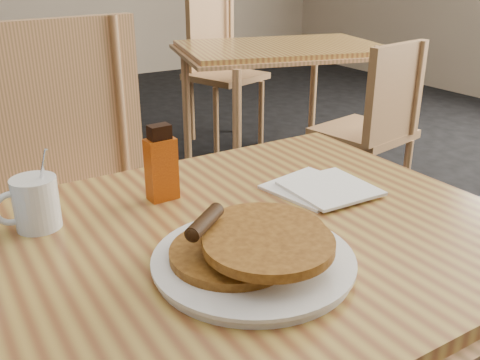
{
  "coord_description": "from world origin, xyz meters",
  "views": [
    {
      "loc": [
        -0.41,
        -0.69,
        1.18
      ],
      "look_at": [
        0.03,
        0.03,
        0.83
      ],
      "focal_mm": 40.0,
      "sensor_mm": 36.0,
      "label": 1
    }
  ],
  "objects_px": {
    "main_table": "(197,268)",
    "syrup_bottle": "(161,165)",
    "neighbor_table": "(282,53)",
    "chair_neighbor_far": "(218,58)",
    "chair_main_far": "(82,173)",
    "coffee_mug": "(34,202)",
    "chair_neighbor_near": "(378,118)",
    "pancake_plate": "(253,253)"
  },
  "relations": [
    {
      "from": "chair_neighbor_far",
      "to": "coffee_mug",
      "type": "height_order",
      "value": "chair_neighbor_far"
    },
    {
      "from": "chair_main_far",
      "to": "chair_neighbor_far",
      "type": "height_order",
      "value": "chair_main_far"
    },
    {
      "from": "neighbor_table",
      "to": "syrup_bottle",
      "type": "distance_m",
      "value": 2.07
    },
    {
      "from": "chair_neighbor_near",
      "to": "pancake_plate",
      "type": "xyz_separation_m",
      "value": [
        -1.4,
        -1.11,
        0.27
      ]
    },
    {
      "from": "chair_main_far",
      "to": "coffee_mug",
      "type": "bearing_deg",
      "value": -120.22
    },
    {
      "from": "chair_neighbor_far",
      "to": "chair_neighbor_near",
      "type": "height_order",
      "value": "chair_neighbor_far"
    },
    {
      "from": "main_table",
      "to": "syrup_bottle",
      "type": "bearing_deg",
      "value": 81.48
    },
    {
      "from": "chair_neighbor_near",
      "to": "coffee_mug",
      "type": "distance_m",
      "value": 1.86
    },
    {
      "from": "chair_neighbor_near",
      "to": "syrup_bottle",
      "type": "bearing_deg",
      "value": -160.82
    },
    {
      "from": "main_table",
      "to": "chair_main_far",
      "type": "height_order",
      "value": "chair_main_far"
    },
    {
      "from": "main_table",
      "to": "chair_main_far",
      "type": "xyz_separation_m",
      "value": [
        0.01,
        0.75,
        -0.08
      ]
    },
    {
      "from": "neighbor_table",
      "to": "syrup_bottle",
      "type": "bearing_deg",
      "value": -132.06
    },
    {
      "from": "pancake_plate",
      "to": "syrup_bottle",
      "type": "height_order",
      "value": "syrup_bottle"
    },
    {
      "from": "pancake_plate",
      "to": "chair_neighbor_near",
      "type": "bearing_deg",
      "value": 38.56
    },
    {
      "from": "main_table",
      "to": "syrup_bottle",
      "type": "xyz_separation_m",
      "value": [
        0.03,
        0.2,
        0.11
      ]
    },
    {
      "from": "neighbor_table",
      "to": "chair_main_far",
      "type": "bearing_deg",
      "value": -144.87
    },
    {
      "from": "chair_neighbor_far",
      "to": "syrup_bottle",
      "type": "height_order",
      "value": "chair_neighbor_far"
    },
    {
      "from": "pancake_plate",
      "to": "coffee_mug",
      "type": "xyz_separation_m",
      "value": [
        -0.25,
        0.3,
        0.02
      ]
    },
    {
      "from": "chair_main_far",
      "to": "chair_neighbor_far",
      "type": "distance_m",
      "value": 2.25
    },
    {
      "from": "coffee_mug",
      "to": "main_table",
      "type": "bearing_deg",
      "value": -58.48
    },
    {
      "from": "chair_neighbor_near",
      "to": "coffee_mug",
      "type": "height_order",
      "value": "coffee_mug"
    },
    {
      "from": "neighbor_table",
      "to": "chair_neighbor_near",
      "type": "height_order",
      "value": "chair_neighbor_near"
    },
    {
      "from": "chair_neighbor_near",
      "to": "syrup_bottle",
      "type": "distance_m",
      "value": 1.65
    },
    {
      "from": "main_table",
      "to": "chair_neighbor_far",
      "type": "distance_m",
      "value": 2.88
    },
    {
      "from": "chair_neighbor_far",
      "to": "pancake_plate",
      "type": "relative_size",
      "value": 3.09
    },
    {
      "from": "neighbor_table",
      "to": "pancake_plate",
      "type": "relative_size",
      "value": 4.15
    },
    {
      "from": "chair_neighbor_near",
      "to": "pancake_plate",
      "type": "height_order",
      "value": "chair_neighbor_near"
    },
    {
      "from": "syrup_bottle",
      "to": "chair_neighbor_far",
      "type": "bearing_deg",
      "value": 55.68
    },
    {
      "from": "pancake_plate",
      "to": "syrup_bottle",
      "type": "xyz_separation_m",
      "value": [
        -0.01,
        0.3,
        0.04
      ]
    },
    {
      "from": "neighbor_table",
      "to": "pancake_plate",
      "type": "bearing_deg",
      "value": -126.69
    },
    {
      "from": "main_table",
      "to": "neighbor_table",
      "type": "height_order",
      "value": "same"
    },
    {
      "from": "coffee_mug",
      "to": "syrup_bottle",
      "type": "height_order",
      "value": "syrup_bottle"
    },
    {
      "from": "chair_main_far",
      "to": "syrup_bottle",
      "type": "relative_size",
      "value": 6.94
    },
    {
      "from": "main_table",
      "to": "chair_neighbor_far",
      "type": "relative_size",
      "value": 1.23
    },
    {
      "from": "neighbor_table",
      "to": "pancake_plate",
      "type": "distance_m",
      "value": 2.29
    },
    {
      "from": "main_table",
      "to": "chair_main_far",
      "type": "distance_m",
      "value": 0.75
    },
    {
      "from": "chair_main_far",
      "to": "coffee_mug",
      "type": "relative_size",
      "value": 7.18
    },
    {
      "from": "chair_neighbor_near",
      "to": "pancake_plate",
      "type": "relative_size",
      "value": 2.78
    },
    {
      "from": "chair_neighbor_far",
      "to": "coffee_mug",
      "type": "xyz_separation_m",
      "value": [
        -1.64,
        -2.3,
        0.23
      ]
    },
    {
      "from": "neighbor_table",
      "to": "coffee_mug",
      "type": "bearing_deg",
      "value": -136.59
    },
    {
      "from": "main_table",
      "to": "chair_main_far",
      "type": "relative_size",
      "value": 1.13
    },
    {
      "from": "chair_main_far",
      "to": "pancake_plate",
      "type": "height_order",
      "value": "chair_main_far"
    }
  ]
}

